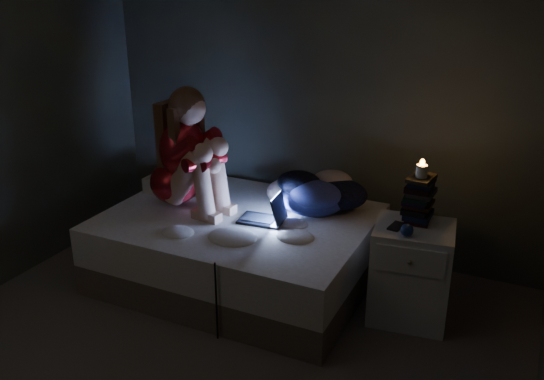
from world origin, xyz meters
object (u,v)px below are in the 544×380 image
Objects in this scene: candle at (422,168)px; nightstand at (411,273)px; bed at (238,248)px; woman at (174,147)px; phone at (396,225)px; laptop at (261,207)px.

nightstand is at bearing -82.90° from candle.
candle is (1.24, 0.14, 0.76)m from bed.
phone is at bearing 8.43° from woman.
bed is 5.96× the size of laptop.
candle reaches higher than nightstand.
woman is 11.44× the size of candle.
laptop reaches higher than bed.
laptop is 0.95m from phone.
woman is at bearing -163.28° from phone.
bed is at bearing 9.81° from woman.
bed is at bearing -173.36° from candle.
candle reaches higher than bed.
woman reaches higher than bed.
woman is 1.40× the size of nightstand.
candle is at bearing 2.11° from laptop.
nightstand is 8.19× the size of candle.
laptop is at bearing 8.57° from woman.
laptop reaches higher than phone.
woman is at bearing -174.59° from candle.
candle is at bearing 89.44° from nightstand.
nightstand is (1.06, 0.06, -0.29)m from laptop.
bed is 0.87m from woman.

